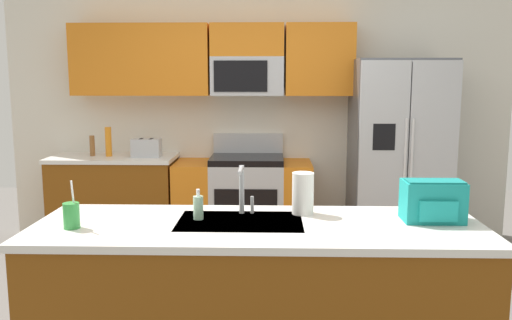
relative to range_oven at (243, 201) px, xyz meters
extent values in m
cube|color=silver|center=(0.14, 0.35, 0.86)|extent=(5.20, 0.10, 2.60)
cube|color=orange|center=(-1.36, 0.14, 1.41)|extent=(0.70, 0.32, 0.70)
cube|color=orange|center=(-0.68, 0.14, 1.41)|extent=(0.67, 0.32, 0.70)
cube|color=orange|center=(0.75, 0.14, 1.41)|extent=(0.67, 0.32, 0.70)
cube|color=#B7BABF|center=(0.04, 0.14, 1.25)|extent=(0.72, 0.32, 0.38)
cube|color=black|center=(-0.02, -0.03, 1.25)|extent=(0.52, 0.01, 0.30)
cube|color=orange|center=(0.04, 0.14, 1.60)|extent=(0.72, 0.32, 0.32)
cube|color=brown|center=(-1.31, 0.00, -0.01)|extent=(1.21, 0.60, 0.86)
cube|color=silver|center=(-1.31, 0.00, 0.44)|extent=(1.24, 0.63, 0.04)
cube|color=#B7BABF|center=(0.04, 0.00, -0.02)|extent=(0.72, 0.60, 0.84)
cube|color=black|center=(0.04, -0.31, 0.01)|extent=(0.60, 0.01, 0.36)
cube|color=black|center=(0.04, 0.00, 0.43)|extent=(0.72, 0.60, 0.06)
cube|color=#B7BABF|center=(0.04, 0.27, 0.56)|extent=(0.72, 0.06, 0.20)
cube|color=orange|center=(-0.50, 0.00, -0.02)|extent=(0.36, 0.60, 0.84)
cube|color=orange|center=(0.54, 0.00, -0.02)|extent=(0.28, 0.60, 0.84)
cube|color=#4C4F54|center=(1.52, -0.05, 0.48)|extent=(0.90, 0.70, 1.85)
cube|color=#B7BABF|center=(1.29, -0.42, 0.48)|extent=(0.44, 0.04, 1.81)
cube|color=#B7BABF|center=(1.74, -0.42, 0.48)|extent=(0.44, 0.04, 1.81)
cylinder|color=silver|center=(1.49, -0.45, 0.57)|extent=(0.02, 0.02, 0.60)
cylinder|color=silver|center=(1.55, -0.45, 0.57)|extent=(0.02, 0.02, 0.60)
cube|color=black|center=(1.29, -0.44, 0.70)|extent=(0.20, 0.00, 0.24)
cube|color=brown|center=(0.21, -2.47, -0.01)|extent=(2.37, 0.79, 0.86)
cube|color=silver|center=(0.21, -2.47, 0.44)|extent=(2.41, 0.83, 0.04)
cube|color=#B7BABF|center=(0.11, -2.42, 0.44)|extent=(0.68, 0.44, 0.03)
cube|color=#B7BABF|center=(-0.96, -0.05, 0.55)|extent=(0.28, 0.16, 0.18)
cube|color=black|center=(-1.01, -0.05, 0.63)|extent=(0.03, 0.11, 0.01)
cube|color=black|center=(-0.91, -0.05, 0.63)|extent=(0.03, 0.11, 0.01)
cylinder|color=brown|center=(-1.51, 0.00, 0.56)|extent=(0.05, 0.05, 0.20)
cylinder|color=orange|center=(-1.34, -0.03, 0.60)|extent=(0.06, 0.06, 0.29)
cylinder|color=#B7BABF|center=(0.11, -2.25, 0.60)|extent=(0.03, 0.03, 0.28)
cylinder|color=#B7BABF|center=(0.11, -2.35, 0.73)|extent=(0.02, 0.20, 0.02)
cylinder|color=#B7BABF|center=(0.17, -2.25, 0.51)|extent=(0.02, 0.02, 0.10)
cylinder|color=green|center=(-0.76, -2.58, 0.52)|extent=(0.08, 0.08, 0.13)
cylinder|color=white|center=(-0.75, -2.58, 0.64)|extent=(0.01, 0.03, 0.14)
cylinder|color=#A5D8B2|center=(-0.12, -2.39, 0.52)|extent=(0.06, 0.06, 0.13)
cylinder|color=white|center=(-0.12, -2.39, 0.61)|extent=(0.02, 0.02, 0.04)
cylinder|color=white|center=(0.46, -2.25, 0.58)|extent=(0.12, 0.12, 0.24)
cube|color=teal|center=(1.16, -2.38, 0.57)|extent=(0.32, 0.20, 0.22)
cube|color=#157D79|center=(1.16, -2.40, 0.67)|extent=(0.30, 0.14, 0.03)
cube|color=teal|center=(1.16, -2.49, 0.54)|extent=(0.20, 0.03, 0.11)
camera|label=1|loc=(0.27, -5.25, 1.23)|focal=37.43mm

